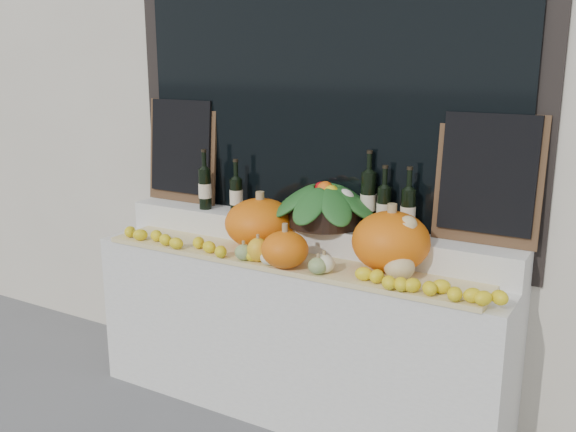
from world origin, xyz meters
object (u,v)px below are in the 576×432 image
Objects in this scene: pumpkin_right at (391,241)px; wine_bottle_tall at (368,199)px; pumpkin_left at (260,223)px; butternut_squash at (402,253)px; produce_bowl at (325,203)px.

pumpkin_right is 0.93× the size of wine_bottle_tall.
pumpkin_left is 1.02× the size of pumpkin_right.
pumpkin_right is 1.30× the size of butternut_squash.
butternut_squash is 0.59m from produce_bowl.
butternut_squash reaches higher than pumpkin_left.
pumpkin_right reaches higher than pumpkin_left.
pumpkin_right is at bearing 136.34° from butternut_squash.
wine_bottle_tall is at bearing 134.35° from pumpkin_right.
butternut_squash is at bearing -45.09° from wine_bottle_tall.
pumpkin_right reaches higher than butternut_squash.
produce_bowl is at bearing -163.22° from wine_bottle_tall.
pumpkin_right is at bearing -1.21° from pumpkin_left.
pumpkin_left is at bearing 173.21° from butternut_squash.
produce_bowl is (0.32, 0.14, 0.12)m from pumpkin_left.
pumpkin_right is at bearing -19.88° from produce_bowl.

